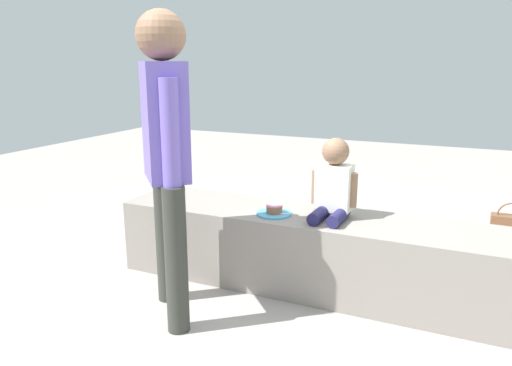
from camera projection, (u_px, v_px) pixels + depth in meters
The scene contains 11 objects.
ground_plane at pixel (340, 292), 3.00m from camera, with size 12.00×12.00×0.00m, color #A19891.
concrete_ledge at pixel (342, 256), 2.95m from camera, with size 2.89×0.53×0.48m, color gray.
child_seated at pixel (334, 183), 2.88m from camera, with size 0.28×0.32×0.48m.
adult_standing at pixel (166, 141), 2.51m from camera, with size 0.38×0.39×1.65m.
cake_plate at pixel (274, 211), 2.97m from camera, with size 0.22×0.22×0.07m.
gift_bag at pixel (250, 227), 3.81m from camera, with size 0.19×0.11×0.29m.
water_bottle_near_gift at pixel (383, 234), 3.77m from camera, with size 0.06×0.06×0.18m.
party_cup_red at pixel (239, 215), 4.36m from camera, with size 0.09×0.09×0.10m, color red.
cake_box_white at pixel (263, 207), 4.55m from camera, with size 0.34×0.27×0.13m, color white.
handbag_black_leather at pixel (369, 245), 3.47m from camera, with size 0.29×0.11×0.32m.
handbag_brown_canvas at pixel (510, 230), 3.75m from camera, with size 0.29×0.12×0.35m.
Camera 1 is at (0.64, -2.72, 1.39)m, focal length 33.70 mm.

